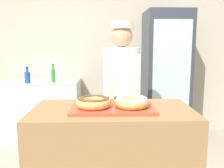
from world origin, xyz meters
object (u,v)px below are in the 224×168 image
at_px(serving_tray, 112,107).
at_px(brownie_back_left, 104,100).
at_px(brownie_back_right, 120,99).
at_px(beverage_fridge, 165,76).
at_px(chest_freezer, 43,109).
at_px(baker_person, 122,99).
at_px(bottle_blue, 27,77).
at_px(bottle_green, 53,75).
at_px(donut_chocolate_glaze, 93,102).
at_px(donut_light_glaze, 132,101).

xyz_separation_m(serving_tray, brownie_back_left, (-0.07, 0.15, 0.03)).
distance_m(brownie_back_right, beverage_fridge, 1.76).
distance_m(brownie_back_right, chest_freezer, 1.97).
relative_size(baker_person, chest_freezer, 1.48).
height_order(serving_tray, beverage_fridge, beverage_fridge).
distance_m(baker_person, chest_freezer, 1.64).
relative_size(serving_tray, baker_person, 0.39).
xyz_separation_m(brownie_back_right, baker_person, (0.05, 0.44, -0.10)).
bearing_deg(chest_freezer, bottle_blue, -117.08).
distance_m(brownie_back_left, bottle_green, 1.59).
bearing_deg(bottle_blue, donut_chocolate_glaze, -57.93).
distance_m(brownie_back_right, bottle_green, 1.65).
distance_m(donut_chocolate_glaze, brownie_back_left, 0.21).
bearing_deg(bottle_green, bottle_blue, -167.92).
xyz_separation_m(baker_person, chest_freezer, (-1.10, 1.14, -0.41)).
relative_size(serving_tray, chest_freezer, 0.58).
bearing_deg(chest_freezer, donut_chocolate_glaze, -64.69).
relative_size(brownie_back_right, beverage_fridge, 0.05).
bearing_deg(donut_chocolate_glaze, bottle_blue, 122.07).
height_order(bottle_green, bottle_blue, bottle_green).
xyz_separation_m(beverage_fridge, bottle_blue, (-1.95, -0.23, 0.03)).
xyz_separation_m(donut_chocolate_glaze, beverage_fridge, (0.98, 1.77, -0.04)).
distance_m(brownie_back_left, bottle_blue, 1.70).
height_order(brownie_back_left, bottle_green, bottle_green).
bearing_deg(brownie_back_right, beverage_fridge, 64.03).
relative_size(brownie_back_left, chest_freezer, 0.08).
bearing_deg(beverage_fridge, brownie_back_right, -115.97).
xyz_separation_m(brownie_back_left, baker_person, (0.18, 0.44, -0.10)).
distance_m(donut_light_glaze, bottle_green, 1.86).
bearing_deg(brownie_back_right, bottle_green, 120.74).
distance_m(donut_chocolate_glaze, beverage_fridge, 2.03).
distance_m(beverage_fridge, bottle_blue, 1.96).
distance_m(donut_chocolate_glaze, brownie_back_right, 0.29).
xyz_separation_m(brownie_back_right, bottle_blue, (-1.18, 1.35, 0.02)).
relative_size(baker_person, bottle_green, 6.35).
xyz_separation_m(serving_tray, brownie_back_right, (0.07, 0.15, 0.03)).
bearing_deg(brownie_back_right, chest_freezer, 123.61).
distance_m(serving_tray, beverage_fridge, 1.92).
relative_size(brownie_back_right, bottle_green, 0.35).
distance_m(donut_light_glaze, brownie_back_right, 0.21).
height_order(serving_tray, chest_freezer, serving_tray).
bearing_deg(donut_chocolate_glaze, brownie_back_left, 67.33).
height_order(serving_tray, donut_light_glaze, donut_light_glaze).
relative_size(donut_chocolate_glaze, bottle_blue, 1.21).
height_order(brownie_back_left, beverage_fridge, beverage_fridge).
distance_m(donut_chocolate_glaze, bottle_blue, 1.81).
bearing_deg(serving_tray, beverage_fridge, 64.15).
bearing_deg(beverage_fridge, serving_tray, -115.85).
distance_m(brownie_back_left, brownie_back_right, 0.13).
xyz_separation_m(serving_tray, donut_light_glaze, (0.15, -0.04, 0.05)).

